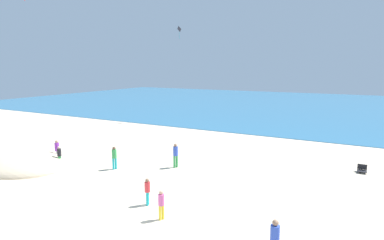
{
  "coord_description": "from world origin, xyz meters",
  "views": [
    {
      "loc": [
        9.29,
        -9.82,
        7.04
      ],
      "look_at": [
        0.0,
        7.5,
        3.78
      ],
      "focal_mm": 29.82,
      "sensor_mm": 36.0,
      "label": 1
    }
  ],
  "objects": [
    {
      "name": "person_3",
      "position": [
        -0.09,
        2.81,
        0.82
      ],
      "size": [
        0.37,
        0.37,
        1.43
      ],
      "rotation": [
        0.0,
        0.0,
        3.56
      ],
      "color": "#19ADB2",
      "rests_on": "ground_plane"
    },
    {
      "name": "person_2",
      "position": [
        1.44,
        1.81,
        0.82
      ],
      "size": [
        0.37,
        0.37,
        1.43
      ],
      "rotation": [
        0.0,
        0.0,
        5.89
      ],
      "color": "yellow",
      "rests_on": "ground_plane"
    },
    {
      "name": "beach_chair_near_camera",
      "position": [
        9.65,
        13.87,
        0.23
      ],
      "size": [
        0.61,
        0.67,
        0.56
      ],
      "rotation": [
        0.0,
        0.0,
        4.71
      ],
      "color": "black",
      "rests_on": "ground_plane"
    },
    {
      "name": "person_4",
      "position": [
        -2.05,
        8.87,
        1.0
      ],
      "size": [
        0.47,
        0.47,
        1.74
      ],
      "rotation": [
        0.0,
        0.0,
        2.6
      ],
      "color": "green",
      "rests_on": "ground_plane"
    },
    {
      "name": "ground_plane",
      "position": [
        0.0,
        10.0,
        0.0
      ],
      "size": [
        120.0,
        120.0,
        0.0
      ],
      "primitive_type": "plane",
      "color": "beige"
    },
    {
      "name": "person_0",
      "position": [
        -5.6,
        6.5,
        0.93
      ],
      "size": [
        0.42,
        0.42,
        1.62
      ],
      "rotation": [
        0.0,
        0.0,
        2.76
      ],
      "color": "#19ADB2",
      "rests_on": "ground_plane"
    },
    {
      "name": "person_5",
      "position": [
        -9.65,
        5.24,
        0.83
      ],
      "size": [
        0.37,
        0.37,
        1.44
      ],
      "rotation": [
        0.0,
        0.0,
        3.48
      ],
      "color": "green",
      "rests_on": "ground_plane"
    },
    {
      "name": "person_6",
      "position": [
        6.9,
        0.93,
        0.97
      ],
      "size": [
        0.43,
        0.43,
        1.68
      ],
      "rotation": [
        0.0,
        0.0,
        0.38
      ],
      "color": "purple",
      "rests_on": "ground_plane"
    },
    {
      "name": "person_1",
      "position": [
        -10.7,
        5.92,
        0.95
      ],
      "size": [
        0.46,
        0.46,
        1.64
      ],
      "rotation": [
        0.0,
        0.0,
        3.84
      ],
      "color": "white",
      "rests_on": "ground_plane"
    },
    {
      "name": "ocean_water",
      "position": [
        0.0,
        51.99,
        0.03
      ],
      "size": [
        120.0,
        60.0,
        0.05
      ],
      "primitive_type": "cube",
      "color": "teal",
      "rests_on": "ground_plane"
    },
    {
      "name": "kite_black",
      "position": [
        -12.21,
        26.8,
        11.86
      ],
      "size": [
        0.26,
        0.78,
        1.6
      ],
      "rotation": [
        0.0,
        0.0,
        4.84
      ],
      "color": "black"
    },
    {
      "name": "dune_mound",
      "position": [
        -12.55,
        3.89,
        0.0
      ],
      "size": [
        8.16,
        5.71,
        2.11
      ],
      "primitive_type": "ellipsoid",
      "color": "beige",
      "rests_on": "ground_plane"
    }
  ]
}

